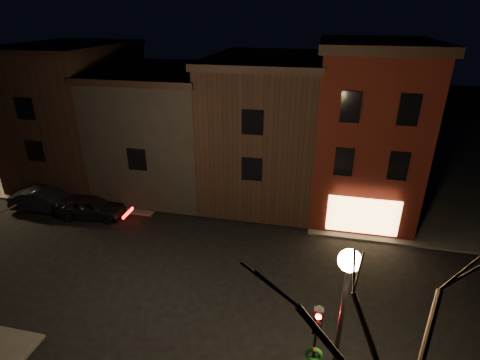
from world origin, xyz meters
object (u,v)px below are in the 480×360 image
object	(u,v)px
street_lamp_near	(345,295)
parked_car_b	(46,200)
traffic_signal	(315,341)
parked_car_a	(91,207)
bare_tree_right	(425,354)

from	to	relation	value
street_lamp_near	parked_car_b	bearing A→B (deg)	150.55
traffic_signal	parked_car_a	xyz separation A→B (m)	(-14.23, 9.66, -2.08)
bare_tree_right	parked_car_b	distance (m)	23.97
bare_tree_right	parked_car_a	bearing A→B (deg)	141.90
street_lamp_near	traffic_signal	distance (m)	2.49
parked_car_b	bare_tree_right	bearing A→B (deg)	-126.39
bare_tree_right	parked_car_a	distance (m)	21.21
bare_tree_right	parked_car_a	world-z (taller)	bare_tree_right
traffic_signal	bare_tree_right	size ratio (longest dim) A/B	0.48
parked_car_a	street_lamp_near	bearing A→B (deg)	-131.07
parked_car_a	parked_car_b	xyz separation A→B (m)	(-3.41, 0.15, 0.02)
parked_car_b	street_lamp_near	bearing A→B (deg)	-122.61
street_lamp_near	traffic_signal	world-z (taller)	street_lamp_near
street_lamp_near	bare_tree_right	bearing A→B (deg)	-62.53
street_lamp_near	parked_car_b	xyz separation A→B (m)	(-18.24, 10.30, -4.43)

